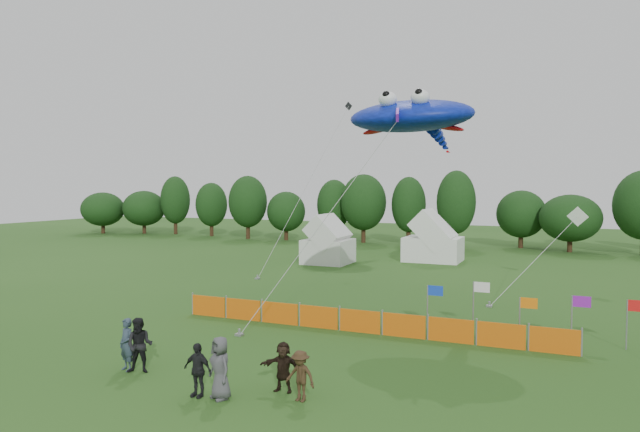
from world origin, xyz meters
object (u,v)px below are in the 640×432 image
at_px(tent_right, 433,241).
at_px(spectator_c, 300,376).
at_px(tent_left, 328,244).
at_px(spectator_b, 140,345).
at_px(spectator_f, 283,367).
at_px(barrier_fence, 360,321).
at_px(spectator_e, 220,368).
at_px(stingray_kite, 414,118).
at_px(spectator_a, 127,344).
at_px(spectator_d, 197,370).

relative_size(tent_right, spectator_c, 3.12).
xyz_separation_m(tent_left, spectator_b, (4.90, -28.57, -0.71)).
bearing_deg(spectator_f, barrier_fence, 87.44).
xyz_separation_m(spectator_b, spectator_e, (3.92, -0.93, -0.00)).
distance_m(barrier_fence, stingray_kite, 10.01).
xyz_separation_m(spectator_c, spectator_f, (-0.84, 0.51, 0.02)).
bearing_deg(spectator_e, tent_left, 134.67).
distance_m(tent_right, spectator_b, 33.61).
height_order(tent_right, spectator_a, tent_right).
distance_m(tent_left, stingray_kite, 22.01).
distance_m(tent_left, spectator_a, 28.89).
relative_size(spectator_d, spectator_f, 1.05).
height_order(tent_right, spectator_b, tent_right).
bearing_deg(tent_left, spectator_b, -80.27).
distance_m(spectator_a, spectator_e, 4.61).
relative_size(spectator_b, spectator_c, 1.24).
height_order(spectator_b, stingray_kite, stingray_kite).
bearing_deg(spectator_d, spectator_b, 163.22).
bearing_deg(spectator_d, spectator_a, 165.87).
distance_m(barrier_fence, spectator_f, 7.85).
distance_m(barrier_fence, spectator_e, 9.24).
bearing_deg(spectator_c, tent_left, 119.52).
bearing_deg(barrier_fence, spectator_d, -102.17).
bearing_deg(spectator_b, spectator_c, -23.15).
xyz_separation_m(tent_left, spectator_f, (10.30, -28.20, -0.88)).
xyz_separation_m(spectator_a, spectator_c, (6.84, -0.15, -0.15)).
xyz_separation_m(spectator_a, spectator_d, (3.76, -1.06, -0.09)).
height_order(barrier_fence, spectator_e, spectator_e).
relative_size(spectator_c, spectator_e, 0.81).
relative_size(spectator_b, spectator_f, 1.21).
xyz_separation_m(barrier_fence, spectator_b, (-5.17, -8.21, 0.46)).
bearing_deg(spectator_b, spectator_a, 157.58).
relative_size(barrier_fence, spectator_b, 9.32).
xyz_separation_m(spectator_d, spectator_e, (0.75, 0.12, 0.12)).
bearing_deg(spectator_e, spectator_d, -142.99).
xyz_separation_m(spectator_d, spectator_f, (2.23, 1.43, -0.04)).
bearing_deg(spectator_d, tent_left, 106.84).
height_order(spectator_c, spectator_d, spectator_d).
distance_m(tent_left, tent_right, 9.21).
relative_size(barrier_fence, spectator_c, 11.58).
bearing_deg(barrier_fence, spectator_c, -82.64).
distance_m(tent_right, spectator_e, 34.43).
bearing_deg(stingray_kite, spectator_d, -105.31).
xyz_separation_m(spectator_a, spectator_e, (4.51, -0.94, 0.03)).
xyz_separation_m(tent_left, spectator_c, (11.14, -28.71, -0.90)).
height_order(spectator_a, spectator_d, spectator_a).
bearing_deg(tent_left, spectator_a, -81.42).
bearing_deg(spectator_b, spectator_f, -17.92).
height_order(spectator_f, stingray_kite, stingray_kite).
bearing_deg(spectator_f, spectator_b, 179.66).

